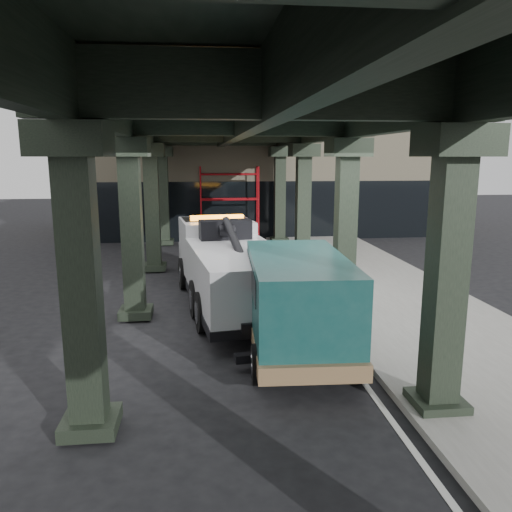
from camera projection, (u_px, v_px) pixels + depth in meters
ground at (264, 339)px, 12.55m from camera, size 90.00×90.00×0.00m
sidewalk at (404, 307)px, 14.98m from camera, size 5.00×40.00×0.15m
lane_stripe at (313, 312)px, 14.69m from camera, size 0.12×38.00×0.01m
viaduct at (241, 120)px, 13.39m from camera, size 7.40×32.00×6.40m
building at (256, 165)px, 31.48m from camera, size 22.00×10.00×8.00m
scaffolding at (229, 203)px, 26.42m from camera, size 3.08×0.88×4.00m
tow_truck at (228, 263)px, 15.15m from camera, size 3.34×8.51×2.72m
towed_van at (296, 299)px, 11.65m from camera, size 2.52×5.79×2.31m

